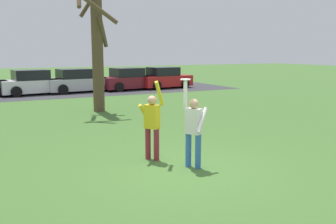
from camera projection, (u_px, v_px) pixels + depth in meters
ground_plane at (187, 168)px, 8.63m from camera, size 120.00×120.00×0.00m
person_catcher at (193, 127)px, 8.51m from camera, size 0.52×0.59×2.08m
person_defender at (152, 122)px, 9.12m from camera, size 0.61×0.66×2.04m
frisbee_disc at (185, 79)px, 8.44m from camera, size 0.24×0.24×0.02m
parked_car_white at (33, 83)px, 23.43m from camera, size 4.29×2.42×1.59m
parked_car_silver at (76, 82)px, 24.76m from camera, size 4.29×2.42×1.59m
parked_car_maroon at (129, 80)px, 26.33m from camera, size 4.29×2.42×1.59m
parked_car_red at (164, 78)px, 27.61m from camera, size 4.29×2.42×1.59m
parking_strip at (81, 92)px, 25.01m from camera, size 22.49×6.40×0.01m
bare_tree_tall at (96, 35)px, 16.30m from camera, size 2.05×2.33×7.35m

